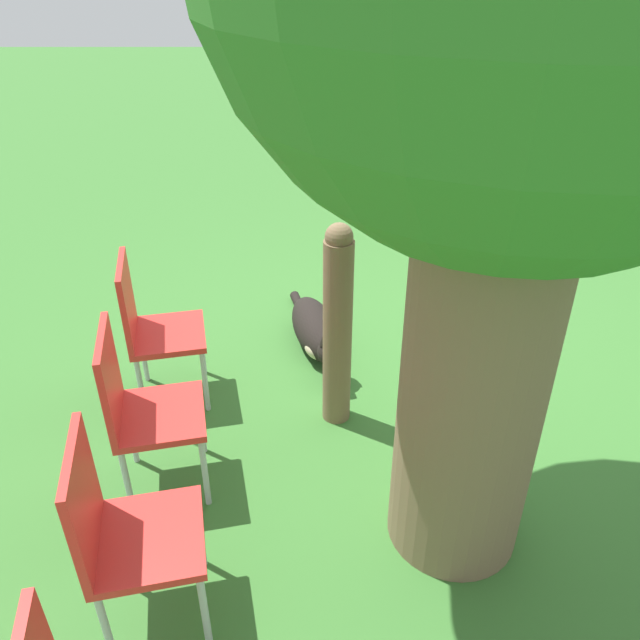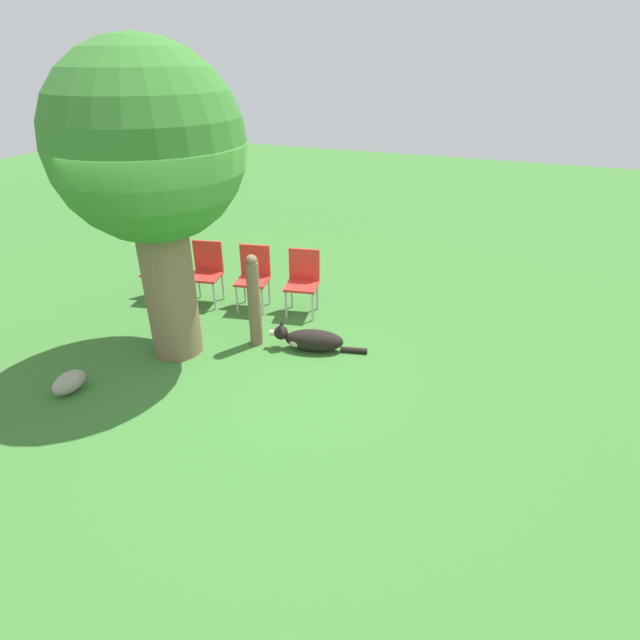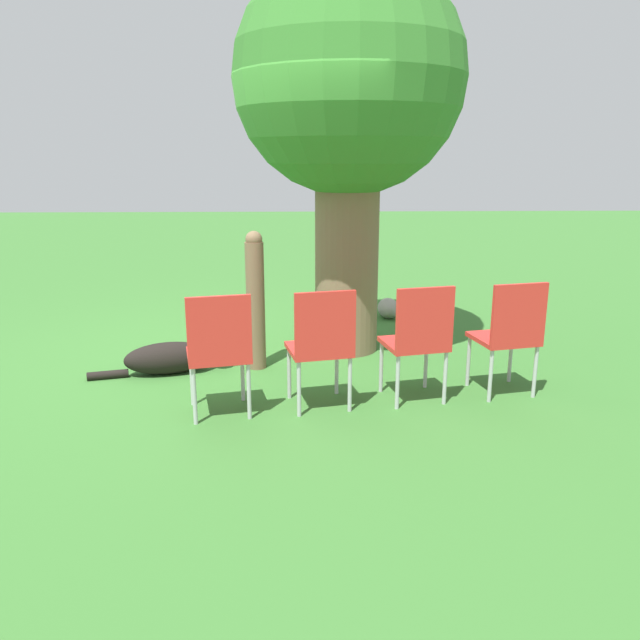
% 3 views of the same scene
% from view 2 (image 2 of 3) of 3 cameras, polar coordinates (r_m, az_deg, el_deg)
% --- Properties ---
extents(ground_plane, '(30.00, 30.00, 0.00)m').
position_cam_2_polar(ground_plane, '(6.07, -7.79, -5.20)').
color(ground_plane, '#38702D').
extents(oak_tree, '(2.05, 2.05, 3.51)m').
position_cam_2_polar(oak_tree, '(5.76, -18.92, 17.35)').
color(oak_tree, '#7A6047').
rests_on(oak_tree, ground_plane).
extents(dog, '(0.45, 1.22, 0.36)m').
position_cam_2_polar(dog, '(6.27, -1.18, -2.26)').
color(dog, black).
rests_on(dog, ground_plane).
extents(fence_post, '(0.16, 0.16, 1.21)m').
position_cam_2_polar(fence_post, '(6.24, -7.55, 2.25)').
color(fence_post, brown).
rests_on(fence_post, ground_plane).
extents(red_chair_0, '(0.50, 0.52, 0.92)m').
position_cam_2_polar(red_chair_0, '(7.06, -1.97, 4.83)').
color(red_chair_0, red).
rests_on(red_chair_0, ground_plane).
extents(red_chair_1, '(0.50, 0.52, 0.92)m').
position_cam_2_polar(red_chair_1, '(7.27, -7.59, 5.32)').
color(red_chair_1, red).
rests_on(red_chair_1, ground_plane).
extents(red_chair_2, '(0.50, 0.52, 0.92)m').
position_cam_2_polar(red_chair_2, '(7.56, -12.85, 5.74)').
color(red_chair_2, red).
rests_on(red_chair_2, ground_plane).
extents(red_chair_3, '(0.50, 0.52, 0.92)m').
position_cam_2_polar(red_chair_3, '(7.90, -17.69, 6.08)').
color(red_chair_3, red).
rests_on(red_chair_3, ground_plane).
extents(garden_rock, '(0.41, 0.24, 0.22)m').
position_cam_2_polar(garden_rock, '(6.19, -26.75, -6.38)').
color(garden_rock, gray).
rests_on(garden_rock, ground_plane).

